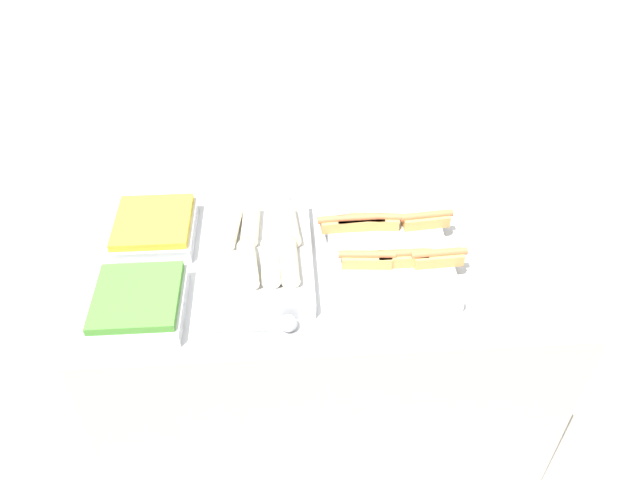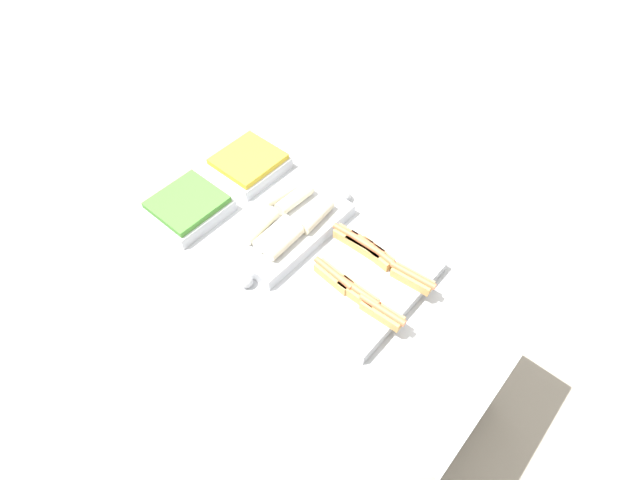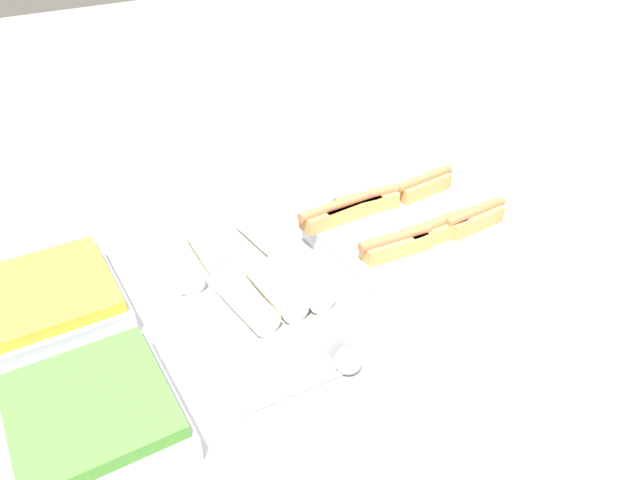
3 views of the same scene
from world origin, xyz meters
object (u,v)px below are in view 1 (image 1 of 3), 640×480
at_px(serving_spoon_far, 280,202).
at_px(tray_hotdogs, 388,248).
at_px(tray_wraps, 261,253).
at_px(tray_side_back, 154,228).
at_px(serving_spoon_near, 283,324).
at_px(tray_side_front, 138,303).

bearing_deg(serving_spoon_far, tray_hotdogs, -39.42).
distance_m(tray_wraps, serving_spoon_far, 0.27).
relative_size(tray_side_back, serving_spoon_near, 1.17).
relative_size(tray_hotdogs, tray_side_front, 1.80).
bearing_deg(tray_wraps, serving_spoon_near, -77.60).
relative_size(tray_hotdogs, serving_spoon_near, 2.11).
distance_m(tray_hotdogs, tray_wraps, 0.38).
bearing_deg(tray_side_front, tray_hotdogs, 14.29).
relative_size(tray_side_back, serving_spoon_far, 1.17).
xyz_separation_m(tray_side_back, serving_spoon_far, (0.39, 0.13, -0.01)).
bearing_deg(tray_hotdogs, serving_spoon_near, -140.01).
relative_size(tray_hotdogs, tray_wraps, 1.02).
height_order(tray_side_front, serving_spoon_near, tray_side_front).
distance_m(tray_hotdogs, tray_side_back, 0.72).
distance_m(tray_wraps, serving_spoon_near, 0.27).
bearing_deg(tray_wraps, tray_side_back, 157.32).
xyz_separation_m(tray_hotdogs, tray_wraps, (-0.38, -0.00, 0.00)).
distance_m(serving_spoon_near, serving_spoon_far, 0.53).
distance_m(tray_side_front, serving_spoon_far, 0.59).
bearing_deg(tray_hotdogs, tray_wraps, -179.57).
bearing_deg(tray_hotdogs, serving_spoon_far, 140.58).
relative_size(tray_side_front, tray_side_back, 1.00).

